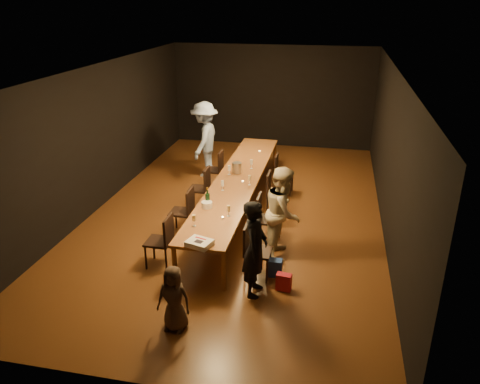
% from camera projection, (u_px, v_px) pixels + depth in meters
% --- Properties ---
extents(ground, '(10.00, 10.00, 0.00)m').
position_uv_depth(ground, '(238.00, 211.00, 10.08)').
color(ground, '#492712').
rests_on(ground, ground).
extents(room_shell, '(6.04, 10.04, 3.02)m').
position_uv_depth(room_shell, '(237.00, 116.00, 9.28)').
color(room_shell, black).
rests_on(room_shell, ground).
extents(table, '(0.90, 6.00, 0.75)m').
position_uv_depth(table, '(237.00, 181.00, 9.81)').
color(table, brown).
rests_on(table, ground).
extents(chair_right_0, '(0.42, 0.42, 0.93)m').
position_uv_depth(chair_right_0, '(258.00, 251.00, 7.57)').
color(chair_right_0, black).
rests_on(chair_right_0, ground).
extents(chair_right_1, '(0.42, 0.42, 0.93)m').
position_uv_depth(chair_right_1, '(269.00, 219.00, 8.66)').
color(chair_right_1, black).
rests_on(chair_right_1, ground).
extents(chair_right_2, '(0.42, 0.42, 0.93)m').
position_uv_depth(chair_right_2, '(277.00, 194.00, 9.74)').
color(chair_right_2, black).
rests_on(chair_right_2, ground).
extents(chair_right_3, '(0.42, 0.42, 0.93)m').
position_uv_depth(chair_right_3, '(284.00, 175.00, 10.82)').
color(chair_right_3, black).
rests_on(chair_right_3, ground).
extents(chair_left_0, '(0.42, 0.42, 0.93)m').
position_uv_depth(chair_left_0, '(159.00, 241.00, 7.89)').
color(chair_left_0, black).
rests_on(chair_left_0, ground).
extents(chair_left_1, '(0.42, 0.42, 0.93)m').
position_uv_depth(chair_left_1, '(181.00, 211.00, 8.98)').
color(chair_left_1, black).
rests_on(chair_left_1, ground).
extents(chair_left_2, '(0.42, 0.42, 0.93)m').
position_uv_depth(chair_left_2, '(199.00, 188.00, 10.06)').
color(chair_left_2, black).
rests_on(chair_left_2, ground).
extents(chair_left_3, '(0.42, 0.42, 0.93)m').
position_uv_depth(chair_left_3, '(213.00, 169.00, 11.14)').
color(chair_left_3, black).
rests_on(chair_left_3, ground).
extents(woman_birthday, '(0.38, 0.57, 1.55)m').
position_uv_depth(woman_birthday, '(255.00, 249.00, 7.02)').
color(woman_birthday, black).
rests_on(woman_birthday, ground).
extents(woman_tan, '(0.63, 0.81, 1.65)m').
position_uv_depth(woman_tan, '(283.00, 212.00, 8.11)').
color(woman_tan, beige).
rests_on(woman_tan, ground).
extents(man_blue, '(0.74, 1.24, 1.90)m').
position_uv_depth(man_blue, '(205.00, 139.00, 11.78)').
color(man_blue, '#89A3D5').
rests_on(man_blue, ground).
extents(child, '(0.49, 0.33, 0.97)m').
position_uv_depth(child, '(174.00, 298.00, 6.35)').
color(child, '#453327').
rests_on(child, ground).
extents(gift_bag_red, '(0.25, 0.16, 0.28)m').
position_uv_depth(gift_bag_red, '(284.00, 282.00, 7.33)').
color(gift_bag_red, red).
rests_on(gift_bag_red, ground).
extents(gift_bag_blue, '(0.24, 0.16, 0.30)m').
position_uv_depth(gift_bag_blue, '(275.00, 268.00, 7.70)').
color(gift_bag_blue, '#224096').
rests_on(gift_bag_blue, ground).
extents(birthday_cake, '(0.44, 0.39, 0.09)m').
position_uv_depth(birthday_cake, '(199.00, 243.00, 7.15)').
color(birthday_cake, white).
rests_on(birthday_cake, table).
extents(plate_stack, '(0.22, 0.22, 0.11)m').
position_uv_depth(plate_stack, '(207.00, 205.00, 8.44)').
color(plate_stack, white).
rests_on(plate_stack, table).
extents(champagne_bottle, '(0.10, 0.10, 0.35)m').
position_uv_depth(champagne_bottle, '(207.00, 196.00, 8.48)').
color(champagne_bottle, black).
rests_on(champagne_bottle, table).
extents(ice_bucket, '(0.27, 0.27, 0.23)m').
position_uv_depth(ice_bucket, '(237.00, 168.00, 10.09)').
color(ice_bucket, '#B5B6BB').
rests_on(ice_bucket, table).
extents(wineglass_0, '(0.06, 0.06, 0.21)m').
position_uv_depth(wineglass_0, '(194.00, 221.00, 7.73)').
color(wineglass_0, beige).
rests_on(wineglass_0, table).
extents(wineglass_1, '(0.06, 0.06, 0.21)m').
position_uv_depth(wineglass_1, '(229.00, 211.00, 8.08)').
color(wineglass_1, beige).
rests_on(wineglass_1, table).
extents(wineglass_2, '(0.06, 0.06, 0.21)m').
position_uv_depth(wineglass_2, '(223.00, 186.00, 9.16)').
color(wineglass_2, silver).
rests_on(wineglass_2, table).
extents(wineglass_3, '(0.06, 0.06, 0.21)m').
position_uv_depth(wineglass_3, '(249.00, 180.00, 9.43)').
color(wineglass_3, beige).
rests_on(wineglass_3, table).
extents(wineglass_4, '(0.06, 0.06, 0.21)m').
position_uv_depth(wineglass_4, '(229.00, 170.00, 9.97)').
color(wineglass_4, silver).
rests_on(wineglass_4, table).
extents(wineglass_5, '(0.06, 0.06, 0.21)m').
position_uv_depth(wineglass_5, '(251.00, 164.00, 10.32)').
color(wineglass_5, silver).
rests_on(wineglass_5, table).
extents(tealight_near, '(0.05, 0.05, 0.03)m').
position_uv_depth(tealight_near, '(223.00, 218.00, 8.02)').
color(tealight_near, '#B2B7B2').
rests_on(tealight_near, table).
extents(tealight_mid, '(0.05, 0.05, 0.03)m').
position_uv_depth(tealight_mid, '(243.00, 182.00, 9.59)').
color(tealight_mid, '#B2B7B2').
rests_on(tealight_mid, table).
extents(tealight_far, '(0.05, 0.05, 0.03)m').
position_uv_depth(tealight_far, '(259.00, 151.00, 11.46)').
color(tealight_far, '#B2B7B2').
rests_on(tealight_far, table).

